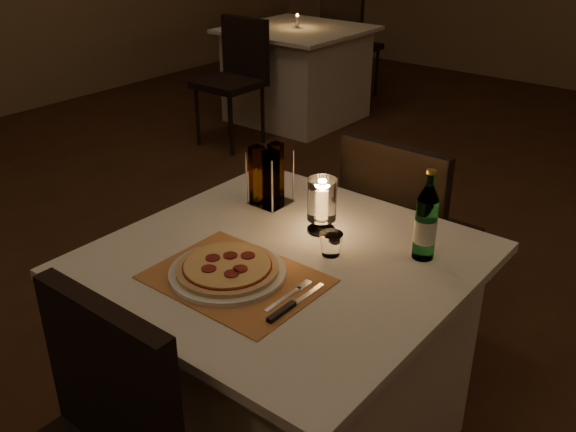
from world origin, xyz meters
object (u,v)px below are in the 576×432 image
Objects in this scene: pizza at (227,267)px; tumbler at (331,244)px; plate at (228,272)px; chair_far at (402,226)px; main_table at (284,357)px; hurricane_candle at (322,201)px; water_bottle at (426,223)px; neighbor_table_left at (297,74)px.

tumbler is at bearing 60.81° from pizza.
pizza is (0.00, 0.00, 0.02)m from plate.
plate is 0.02m from pizza.
plate is at bearing -93.20° from chair_far.
chair_far is 0.67m from tumbler.
main_table is at bearing 74.48° from pizza.
pizza is 0.31m from tumbler.
plate reaches higher than main_table.
hurricane_candle reaches higher than tumbler.
pizza is 0.56m from water_bottle.
chair_far reaches higher than neighbor_table_left.
pizza is 1.62× the size of hurricane_candle.
plate is at bearing -105.52° from main_table.
plate is at bearing -109.95° from pizza.
pizza reaches higher than neighbor_table_left.
main_table is 0.62m from water_bottle.
hurricane_candle is at bearing -170.70° from water_bottle.
plate is 1.85× the size of hurricane_candle.
hurricane_candle is 3.47m from neighbor_table_left.
water_bottle is (0.36, 0.42, 0.10)m from plate.
tumbler is (0.10, -0.62, 0.22)m from chair_far.
pizza is 0.28× the size of neighbor_table_left.
plate is 0.32× the size of neighbor_table_left.
pizza reaches higher than main_table.
chair_far is 0.90× the size of neighbor_table_left.
hurricane_candle reaches higher than neighbor_table_left.
plate is 4.70× the size of tumbler.
neighbor_table_left is at bearing 129.49° from tumbler.
tumbler is at bearing -43.16° from hurricane_candle.
pizza is at bearing 70.05° from plate.
chair_far is 3.21× the size of pizza.
chair_far is 3.35× the size of water_bottle.
hurricane_candle reaches higher than chair_far.
hurricane_candle is (0.04, 0.37, 0.09)m from plate.
water_bottle is 0.27× the size of neighbor_table_left.
plate is at bearing -119.19° from tumbler.
chair_far is at bearing 90.00° from main_table.
hurricane_candle is at bearing 136.84° from tumbler.
main_table is 3.59m from neighbor_table_left.
water_bottle is (0.31, 0.24, 0.47)m from main_table.
chair_far reaches higher than pizza.
pizza is at bearing -96.75° from hurricane_candle.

